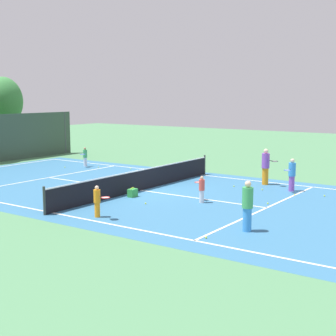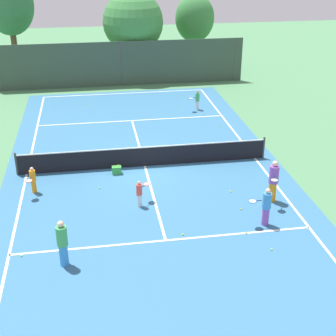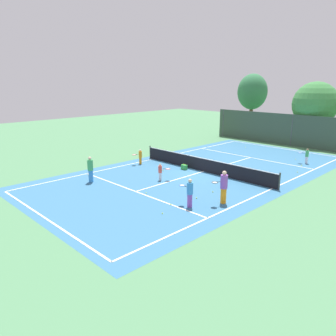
% 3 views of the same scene
% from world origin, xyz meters
% --- Properties ---
extents(ground_plane, '(80.00, 80.00, 0.00)m').
position_xyz_m(ground_plane, '(0.00, 0.00, 0.00)').
color(ground_plane, '#4C8456').
extents(court_surface, '(13.00, 25.00, 0.01)m').
position_xyz_m(court_surface, '(0.00, 0.00, 0.00)').
color(court_surface, teal).
rests_on(court_surface, ground_plane).
extents(tennis_net, '(11.90, 0.10, 1.10)m').
position_xyz_m(tennis_net, '(0.00, 0.00, 0.51)').
color(tennis_net, '#333833').
rests_on(tennis_net, ground_plane).
extents(perimeter_fence, '(18.00, 0.12, 3.20)m').
position_xyz_m(perimeter_fence, '(0.00, 14.00, 1.60)').
color(perimeter_fence, '#384C3D').
rests_on(perimeter_fence, ground_plane).
extents(tree_0, '(3.70, 3.78, 7.35)m').
position_xyz_m(tree_0, '(-7.99, 19.24, 5.09)').
color(tree_0, brown).
rests_on(tree_0, ground_plane).
extents(tree_1, '(4.51, 4.51, 6.42)m').
position_xyz_m(tree_1, '(1.15, 16.24, 4.15)').
color(tree_1, brown).
rests_on(tree_1, ground_plane).
extents(player_0, '(0.82, 0.61, 1.21)m').
position_xyz_m(player_0, '(4.25, 7.77, 0.63)').
color(player_0, silver).
rests_on(player_0, ground_plane).
extents(player_1, '(0.71, 0.74, 1.14)m').
position_xyz_m(player_1, '(-0.64, -3.73, 0.60)').
color(player_1, silver).
rests_on(player_1, ground_plane).
extents(player_2, '(0.90, 0.34, 1.55)m').
position_xyz_m(player_2, '(3.90, -5.92, 0.80)').
color(player_2, purple).
rests_on(player_2, ground_plane).
extents(player_3, '(0.60, 0.97, 1.82)m').
position_xyz_m(player_3, '(4.81, -4.20, 0.94)').
color(player_3, orange).
rests_on(player_3, ground_plane).
extents(player_4, '(0.43, 0.84, 1.19)m').
position_xyz_m(player_4, '(-5.00, -1.88, 0.62)').
color(player_4, orange).
rests_on(player_4, ground_plane).
extents(player_5, '(0.36, 0.36, 1.71)m').
position_xyz_m(player_5, '(-3.57, -7.26, 0.87)').
color(player_5, '#388CD8').
rests_on(player_5, ground_plane).
extents(ball_crate, '(0.42, 0.28, 0.43)m').
position_xyz_m(ball_crate, '(-1.38, -0.61, 0.18)').
color(ball_crate, green).
rests_on(ball_crate, ground_plane).
extents(tennis_ball_0, '(0.07, 0.07, 0.07)m').
position_xyz_m(tennis_ball_0, '(3.35, -4.70, 0.03)').
color(tennis_ball_0, '#CCE533').
rests_on(tennis_ball_0, ground_plane).
extents(tennis_ball_1, '(0.07, 0.07, 0.07)m').
position_xyz_m(tennis_ball_1, '(2.53, 1.54, 0.03)').
color(tennis_ball_1, '#CCE533').
rests_on(tennis_ball_1, ground_plane).
extents(tennis_ball_2, '(0.07, 0.07, 0.07)m').
position_xyz_m(tennis_ball_2, '(-2.65, 9.81, 0.03)').
color(tennis_ball_2, '#CCE533').
rests_on(tennis_ball_2, ground_plane).
extents(tennis_ball_3, '(0.07, 0.07, 0.07)m').
position_xyz_m(tennis_ball_3, '(0.67, -6.15, 0.03)').
color(tennis_ball_3, '#CCE533').
rests_on(tennis_ball_3, ground_plane).
extents(tennis_ball_4, '(0.07, 0.07, 0.07)m').
position_xyz_m(tennis_ball_4, '(-5.07, -6.56, 0.03)').
color(tennis_ball_4, '#CCE533').
rests_on(tennis_ball_4, ground_plane).
extents(tennis_ball_5, '(0.07, 0.07, 0.07)m').
position_xyz_m(tennis_ball_5, '(3.02, -6.43, 0.03)').
color(tennis_ball_5, '#CCE533').
rests_on(tennis_ball_5, ground_plane).
extents(tennis_ball_6, '(0.07, 0.07, 0.07)m').
position_xyz_m(tennis_ball_6, '(4.97, 4.65, 0.03)').
color(tennis_ball_6, '#CCE533').
rests_on(tennis_ball_6, ground_plane).
extents(tennis_ball_7, '(0.07, 0.07, 0.07)m').
position_xyz_m(tennis_ball_7, '(3.58, -7.59, 0.03)').
color(tennis_ball_7, '#CCE533').
rests_on(tennis_ball_7, ground_plane).
extents(tennis_ball_8, '(0.07, 0.07, 0.07)m').
position_xyz_m(tennis_ball_8, '(-2.23, -1.99, 0.03)').
color(tennis_ball_8, '#CCE533').
rests_on(tennis_ball_8, ground_plane).
extents(tennis_ball_9, '(0.07, 0.07, 0.07)m').
position_xyz_m(tennis_ball_9, '(-4.32, 1.23, 0.03)').
color(tennis_ball_9, '#CCE533').
rests_on(tennis_ball_9, ground_plane).
extents(tennis_ball_10, '(0.07, 0.07, 0.07)m').
position_xyz_m(tennis_ball_10, '(3.12, 8.42, 0.03)').
color(tennis_ball_10, '#CCE533').
rests_on(tennis_ball_10, ground_plane).
extents(tennis_ball_11, '(0.07, 0.07, 0.07)m').
position_xyz_m(tennis_ball_11, '(3.34, -3.20, 0.03)').
color(tennis_ball_11, '#CCE533').
rests_on(tennis_ball_11, ground_plane).
extents(tennis_ball_12, '(0.07, 0.07, 0.07)m').
position_xyz_m(tennis_ball_12, '(4.36, 6.76, 0.03)').
color(tennis_ball_12, '#CCE533').
rests_on(tennis_ball_12, ground_plane).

